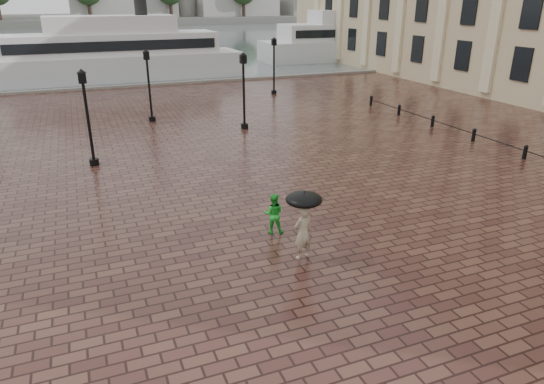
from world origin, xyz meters
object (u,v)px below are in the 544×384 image
at_px(child_pedestrian, 274,214).
at_px(ferry_far, 357,39).
at_px(adult_pedestrian, 303,233).
at_px(street_lamps, 156,86).
at_px(ferry_near, 114,54).

bearing_deg(child_pedestrian, ferry_far, -100.16).
distance_m(adult_pedestrian, child_pedestrian, 1.96).
bearing_deg(adult_pedestrian, child_pedestrian, -93.42).
relative_size(adult_pedestrian, ferry_far, 0.07).
relative_size(street_lamps, adult_pedestrian, 12.39).
height_order(street_lamps, adult_pedestrian, street_lamps).
xyz_separation_m(adult_pedestrian, child_pedestrian, (-0.19, 1.94, -0.15)).
bearing_deg(street_lamps, adult_pedestrian, -86.76).
bearing_deg(child_pedestrian, street_lamps, -63.20).
bearing_deg(street_lamps, ferry_far, 40.47).
distance_m(street_lamps, ferry_far, 39.31).
xyz_separation_m(street_lamps, child_pedestrian, (0.91, -17.52, -1.61)).
distance_m(street_lamps, ferry_near, 19.42).
distance_m(adult_pedestrian, ferry_near, 38.94).
relative_size(ferry_near, ferry_far, 0.98).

